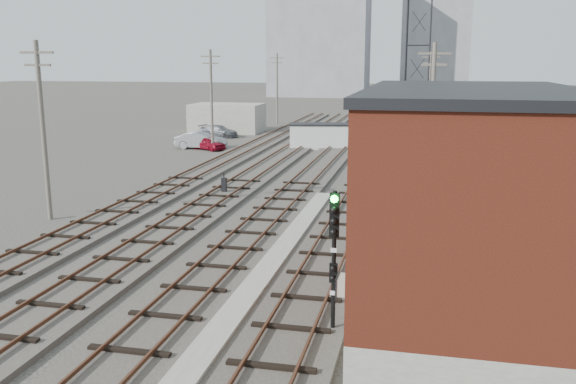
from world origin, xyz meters
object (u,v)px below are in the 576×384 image
(signal_mast, at_px, (334,250))
(switch_stand, at_px, (224,185))
(site_trailer, at_px, (319,136))
(car_silver, at_px, (201,140))
(car_red, at_px, (208,143))
(car_grey, at_px, (219,131))

(signal_mast, distance_m, switch_stand, 20.23)
(site_trailer, height_order, car_silver, site_trailer)
(site_trailer, relative_size, car_silver, 1.24)
(switch_stand, bearing_deg, signal_mast, -63.30)
(switch_stand, relative_size, site_trailer, 0.21)
(car_red, bearing_deg, car_grey, 42.28)
(signal_mast, xyz_separation_m, car_silver, (-17.76, 36.39, -1.83))
(car_red, xyz_separation_m, car_silver, (-0.88, 0.45, 0.16))
(switch_stand, height_order, car_grey, switch_stand)
(car_red, distance_m, car_silver, 1.00)
(switch_stand, bearing_deg, car_red, 111.71)
(switch_stand, xyz_separation_m, car_red, (-7.55, 18.12, 0.04))
(signal_mast, relative_size, car_grey, 1.00)
(site_trailer, xyz_separation_m, car_grey, (-12.01, 6.39, -0.54))
(signal_mast, relative_size, switch_stand, 3.55)
(car_grey, bearing_deg, car_red, -154.11)
(site_trailer, xyz_separation_m, car_silver, (-10.69, -2.55, -0.39))
(site_trailer, relative_size, car_grey, 1.34)
(signal_mast, height_order, switch_stand, signal_mast)
(signal_mast, bearing_deg, switch_stand, 117.62)
(car_silver, bearing_deg, car_red, -118.78)
(site_trailer, distance_m, car_grey, 13.61)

